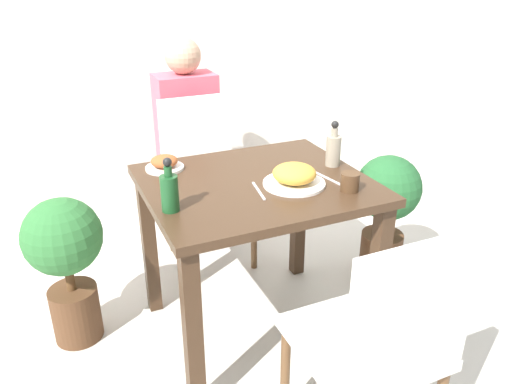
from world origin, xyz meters
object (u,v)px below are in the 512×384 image
Objects in this scene: side_plate at (164,163)px; potted_plant_left at (66,256)px; chair_far at (204,172)px; chair_near at (380,339)px; drink_cup at (350,182)px; person_figure at (188,141)px; sauce_bottle at (333,149)px; potted_plant_right at (386,207)px; condiment_bottle at (169,191)px; food_plate at (294,176)px.

potted_plant_left is (-0.45, -0.00, -0.34)m from side_plate.
chair_far reaches higher than potted_plant_left.
chair_near is 12.38× the size of drink_cup.
drink_cup is at bearing -78.41° from person_figure.
chair_near is 1.81m from person_figure.
drink_cup is 0.36× the size of sauce_bottle.
chair_near is 5.49× the size of side_plate.
drink_cup is 0.68m from potted_plant_right.
sauce_bottle and condiment_bottle have the same top height.
chair_near is 4.49× the size of condiment_bottle.
chair_far is 0.97m from potted_plant_right.
side_plate is 0.78m from drink_cup.
side_plate is at bearing 139.47° from drink_cup.
sauce_bottle is 0.29× the size of potted_plant_right.
drink_cup is 1.32m from person_figure.
potted_plant_left is 0.98× the size of potted_plant_right.
condiment_bottle is (-0.40, -0.84, 0.31)m from chair_far.
drink_cup is at bearing -108.05° from sauce_bottle.
potted_plant_left is at bearing 154.09° from drink_cup.
food_plate is at bearing -85.29° from person_figure.
chair_near is at bearing -70.06° from side_plate.
food_plate is 1.24× the size of sauce_bottle.
drink_cup is 1.21m from potted_plant_left.
food_plate is at bearing -154.37° from sauce_bottle.
chair_near is 0.84m from condiment_bottle.
chair_near and chair_far have the same top height.
potted_plant_right is at bearing 17.65° from food_plate.
chair_far is 0.98m from condiment_bottle.
food_plate is 1.24× the size of condiment_bottle.
potted_plant_left is at bearing -149.37° from chair_far.
side_plate is 0.24× the size of potted_plant_left.
potted_plant_left is at bearing -51.44° from chair_near.
potted_plant_right is (0.47, 0.34, -0.35)m from drink_cup.
chair_near reaches higher than drink_cup.
sauce_bottle is (0.25, 0.12, 0.04)m from food_plate.
sauce_bottle reaches higher than food_plate.
chair_near is 1.48m from chair_far.
chair_near is at bearing -111.05° from sauce_bottle.
potted_plant_left is 1.52m from potted_plant_right.
chair_near is 1.32× the size of potted_plant_left.
side_plate is (-0.32, -0.45, 0.26)m from chair_far.
sauce_bottle is 1.11m from person_figure.
potted_plant_left is (-1.04, 0.50, -0.35)m from drink_cup.
condiment_bottle is 0.67m from potted_plant_left.
potted_plant_right is at bearing -39.53° from chair_far.
sauce_bottle is at bearing 25.63° from food_plate.
side_plate is 0.24× the size of potted_plant_right.
food_plate is 0.21× the size of person_figure.
food_plate is at bearing 141.38° from drink_cup.
person_figure is (0.33, 0.78, -0.18)m from side_plate.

